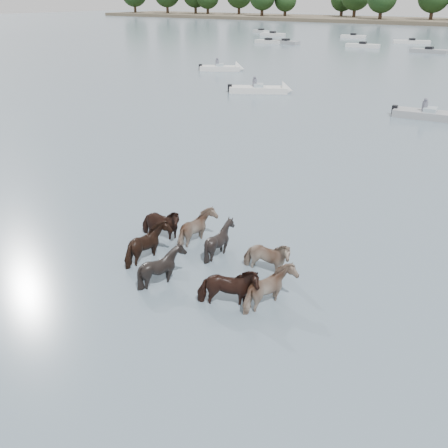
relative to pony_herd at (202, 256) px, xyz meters
The scene contains 6 objects.
ground 1.69m from the pony_herd, behind, with size 400.00×400.00×0.00m, color slate.
shoreline 166.45m from the pony_herd, 115.48° to the left, with size 160.00×30.00×1.00m, color #4C4233.
pony_herd is the anchor object (origin of this frame).
motorboat_a 30.24m from the pony_herd, 117.05° to the left, with size 5.40×4.05×1.92m.
motorboat_b 24.92m from the pony_herd, 88.06° to the left, with size 5.31×2.09×1.92m.
motorboat_f 43.43m from the pony_herd, 124.02° to the left, with size 4.94×3.77×1.92m.
Camera 1 is at (9.85, -10.77, 7.60)m, focal length 40.25 mm.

